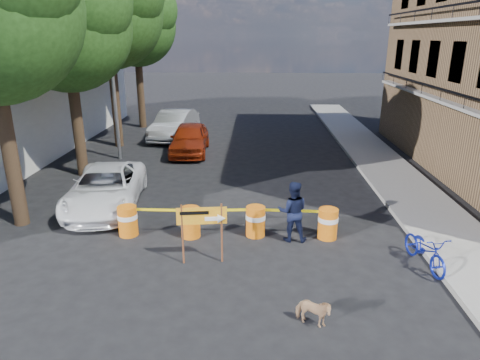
# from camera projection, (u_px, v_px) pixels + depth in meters

# --- Properties ---
(ground) EXTENTS (120.00, 120.00, 0.00)m
(ground) POSITION_uv_depth(u_px,v_px,m) (236.00, 259.00, 11.26)
(ground) COLOR black
(ground) RESTS_ON ground
(sidewalk_east) EXTENTS (2.40, 40.00, 0.15)m
(sidewalk_east) POSITION_uv_depth(u_px,v_px,m) (401.00, 185.00, 16.70)
(sidewalk_east) COLOR gray
(sidewalk_east) RESTS_ON ground
(tree_mid_a) EXTENTS (5.25, 5.00, 8.68)m
(tree_mid_a) POSITION_uv_depth(u_px,v_px,m) (67.00, 24.00, 16.21)
(tree_mid_a) COLOR #332316
(tree_mid_a) RESTS_ON ground
(tree_mid_b) EXTENTS (5.67, 5.40, 9.62)m
(tree_mid_b) POSITION_uv_depth(u_px,v_px,m) (109.00, 11.00, 20.72)
(tree_mid_b) COLOR #332316
(tree_mid_b) RESTS_ON ground
(tree_far) EXTENTS (5.04, 4.80, 8.84)m
(tree_far) POSITION_uv_depth(u_px,v_px,m) (137.00, 25.00, 25.61)
(tree_far) COLOR #332316
(tree_far) RESTS_ON ground
(streetlamp) EXTENTS (1.25, 0.18, 8.00)m
(streetlamp) POSITION_uv_depth(u_px,v_px,m) (113.00, 64.00, 19.07)
(streetlamp) COLOR gray
(streetlamp) RESTS_ON ground
(barrel_far_left) EXTENTS (0.58, 0.58, 0.90)m
(barrel_far_left) POSITION_uv_depth(u_px,v_px,m) (128.00, 220.00, 12.50)
(barrel_far_left) COLOR orange
(barrel_far_left) RESTS_ON ground
(barrel_mid_left) EXTENTS (0.58, 0.58, 0.90)m
(barrel_mid_left) POSITION_uv_depth(u_px,v_px,m) (190.00, 222.00, 12.40)
(barrel_mid_left) COLOR orange
(barrel_mid_left) RESTS_ON ground
(barrel_mid_right) EXTENTS (0.58, 0.58, 0.90)m
(barrel_mid_right) POSITION_uv_depth(u_px,v_px,m) (256.00, 221.00, 12.47)
(barrel_mid_right) COLOR orange
(barrel_mid_right) RESTS_ON ground
(barrel_far_right) EXTENTS (0.58, 0.58, 0.90)m
(barrel_far_right) POSITION_uv_depth(u_px,v_px,m) (328.00, 223.00, 12.32)
(barrel_far_right) COLOR orange
(barrel_far_right) RESTS_ON ground
(detour_sign) EXTENTS (1.26, 0.26, 1.63)m
(detour_sign) POSITION_uv_depth(u_px,v_px,m) (208.00, 221.00, 10.75)
(detour_sign) COLOR #592D19
(detour_sign) RESTS_ON ground
(pedestrian) EXTENTS (0.89, 0.71, 1.77)m
(pedestrian) POSITION_uv_depth(u_px,v_px,m) (293.00, 211.00, 12.06)
(pedestrian) COLOR black
(pedestrian) RESTS_ON ground
(bicycle) EXTENTS (0.80, 1.05, 1.81)m
(bicycle) POSITION_uv_depth(u_px,v_px,m) (428.00, 234.00, 10.65)
(bicycle) COLOR #1422A6
(bicycle) RESTS_ON ground
(dog) EXTENTS (0.84, 0.62, 0.65)m
(dog) POSITION_uv_depth(u_px,v_px,m) (313.00, 312.00, 8.59)
(dog) COLOR tan
(dog) RESTS_ON ground
(suv_white) EXTENTS (2.89, 5.16, 1.36)m
(suv_white) POSITION_uv_depth(u_px,v_px,m) (106.00, 188.00, 14.52)
(suv_white) COLOR white
(suv_white) RESTS_ON ground
(sedan_red) EXTENTS (1.93, 4.42, 1.48)m
(sedan_red) POSITION_uv_depth(u_px,v_px,m) (190.00, 138.00, 21.26)
(sedan_red) COLOR maroon
(sedan_red) RESTS_ON ground
(sedan_silver) EXTENTS (2.31, 5.01, 1.59)m
(sedan_silver) POSITION_uv_depth(u_px,v_px,m) (175.00, 125.00, 24.33)
(sedan_silver) COLOR #A5A7AC
(sedan_silver) RESTS_ON ground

